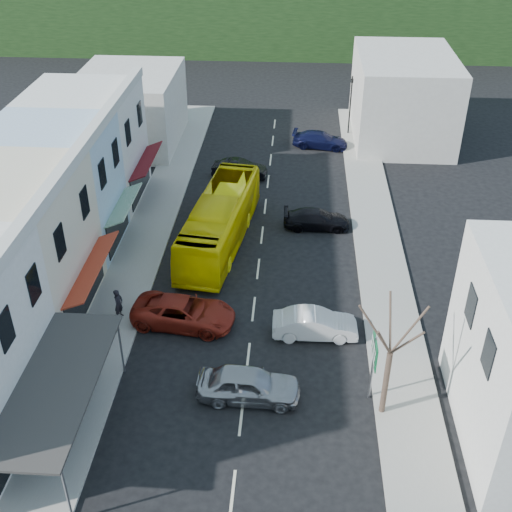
% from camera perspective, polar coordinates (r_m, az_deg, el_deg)
% --- Properties ---
extents(ground, '(120.00, 120.00, 0.00)m').
position_cam_1_polar(ground, '(32.51, -0.71, -9.00)').
color(ground, black).
rests_on(ground, ground).
extents(sidewalk_left, '(3.00, 52.00, 0.15)m').
position_cam_1_polar(sidewalk_left, '(41.52, -10.01, 0.88)').
color(sidewalk_left, gray).
rests_on(sidewalk_left, ground).
extents(sidewalk_right, '(3.00, 52.00, 0.15)m').
position_cam_1_polar(sidewalk_right, '(40.79, 10.95, 0.14)').
color(sidewalk_right, gray).
rests_on(sidewalk_right, ground).
extents(shopfront_row, '(8.25, 30.00, 8.00)m').
position_cam_1_polar(shopfront_row, '(37.06, -19.78, 2.20)').
color(shopfront_row, beige).
rests_on(shopfront_row, ground).
extents(distant_block_left, '(8.00, 10.00, 6.00)m').
position_cam_1_polar(distant_block_left, '(56.25, -11.13, 12.76)').
color(distant_block_left, '#B7B2A8').
rests_on(distant_block_left, ground).
extents(distant_block_right, '(8.00, 12.00, 7.00)m').
position_cam_1_polar(distant_block_right, '(57.85, 12.91, 13.64)').
color(distant_block_right, '#B7B2A8').
rests_on(distant_block_right, ground).
extents(bus, '(4.02, 11.83, 3.10)m').
position_cam_1_polar(bus, '(40.67, -3.22, 3.06)').
color(bus, '#FFE609').
rests_on(bus, ground).
extents(car_silver, '(4.45, 1.93, 1.40)m').
position_cam_1_polar(car_silver, '(30.02, -0.67, -11.51)').
color(car_silver, '#9E9EA3').
rests_on(car_silver, ground).
extents(car_white, '(4.45, 1.92, 1.40)m').
position_cam_1_polar(car_white, '(33.52, 5.26, -6.10)').
color(car_white, silver).
rests_on(car_white, ground).
extents(car_red, '(4.81, 2.48, 1.40)m').
position_cam_1_polar(car_red, '(34.36, -6.43, -5.07)').
color(car_red, maroon).
rests_on(car_red, ground).
extents(car_black_near, '(4.54, 1.94, 1.40)m').
position_cam_1_polar(car_black_near, '(42.92, 5.41, 3.36)').
color(car_black_near, black).
rests_on(car_black_near, ground).
extents(car_black_far, '(4.52, 2.11, 1.40)m').
position_cam_1_polar(car_black_far, '(49.60, -1.48, 7.74)').
color(car_black_far, black).
rests_on(car_black_far, ground).
extents(car_navy_far, '(4.70, 2.42, 1.40)m').
position_cam_1_polar(car_navy_far, '(55.22, 5.72, 10.27)').
color(car_navy_far, black).
rests_on(car_navy_far, ground).
extents(pedestrian_left, '(0.52, 0.67, 1.70)m').
position_cam_1_polar(pedestrian_left, '(35.05, -12.11, -4.21)').
color(pedestrian_left, black).
rests_on(pedestrian_left, sidewalk_left).
extents(direction_sign, '(0.21, 1.63, 3.61)m').
position_cam_1_polar(direction_sign, '(29.71, 10.30, -9.81)').
color(direction_sign, '#0B552A').
rests_on(direction_sign, ground).
extents(street_tree, '(2.65, 2.65, 7.09)m').
position_cam_1_polar(street_tree, '(27.96, 11.83, -8.46)').
color(street_tree, '#3B2D24').
rests_on(street_tree, ground).
extents(traffic_signal, '(1.18, 1.37, 5.20)m').
position_cam_1_polar(traffic_signal, '(57.59, 8.37, 13.07)').
color(traffic_signal, black).
rests_on(traffic_signal, ground).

